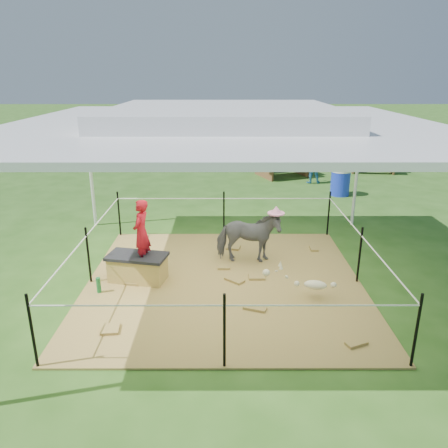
{
  "coord_description": "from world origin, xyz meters",
  "views": [
    {
      "loc": [
        -0.01,
        -6.66,
        3.37
      ],
      "look_at": [
        0.0,
        0.6,
        0.85
      ],
      "focal_mm": 35.0,
      "sensor_mm": 36.0,
      "label": 1
    }
  ],
  "objects_px": {
    "trash_barrel": "(340,181)",
    "picnic_table_far": "(371,161)",
    "woman": "(141,227)",
    "green_bottle": "(99,285)",
    "straw_bale": "(138,269)",
    "picnic_table_near": "(283,165)",
    "distant_person": "(312,165)",
    "pony": "(248,237)",
    "foal": "(315,283)"
  },
  "relations": [
    {
      "from": "straw_bale",
      "to": "pony",
      "type": "xyz_separation_m",
      "value": [
        1.9,
        0.74,
        0.29
      ]
    },
    {
      "from": "trash_barrel",
      "to": "picnic_table_near",
      "type": "distance_m",
      "value": 2.86
    },
    {
      "from": "woman",
      "to": "distant_person",
      "type": "relative_size",
      "value": 0.96
    },
    {
      "from": "green_bottle",
      "to": "distant_person",
      "type": "bearing_deg",
      "value": 57.14
    },
    {
      "from": "green_bottle",
      "to": "distant_person",
      "type": "xyz_separation_m",
      "value": [
        4.85,
        7.51,
        0.42
      ]
    },
    {
      "from": "straw_bale",
      "to": "woman",
      "type": "relative_size",
      "value": 0.83
    },
    {
      "from": "picnic_table_near",
      "to": "straw_bale",
      "type": "bearing_deg",
      "value": -135.15
    },
    {
      "from": "green_bottle",
      "to": "straw_bale",
      "type": "bearing_deg",
      "value": 39.29
    },
    {
      "from": "green_bottle",
      "to": "picnic_table_far",
      "type": "relative_size",
      "value": 0.15
    },
    {
      "from": "trash_barrel",
      "to": "picnic_table_far",
      "type": "bearing_deg",
      "value": 59.45
    },
    {
      "from": "picnic_table_far",
      "to": "distant_person",
      "type": "distance_m",
      "value": 3.08
    },
    {
      "from": "trash_barrel",
      "to": "distant_person",
      "type": "relative_size",
      "value": 0.73
    },
    {
      "from": "woman",
      "to": "trash_barrel",
      "type": "relative_size",
      "value": 1.32
    },
    {
      "from": "distant_person",
      "to": "picnic_table_near",
      "type": "bearing_deg",
      "value": -47.9
    },
    {
      "from": "woman",
      "to": "foal",
      "type": "xyz_separation_m",
      "value": [
        2.78,
        -0.65,
        -0.7
      ]
    },
    {
      "from": "pony",
      "to": "foal",
      "type": "bearing_deg",
      "value": -142.49
    },
    {
      "from": "foal",
      "to": "picnic_table_far",
      "type": "height_order",
      "value": "picnic_table_far"
    },
    {
      "from": "woman",
      "to": "picnic_table_far",
      "type": "distance_m",
      "value": 11.13
    },
    {
      "from": "foal",
      "to": "woman",
      "type": "bearing_deg",
      "value": 178.64
    },
    {
      "from": "straw_bale",
      "to": "pony",
      "type": "relative_size",
      "value": 0.79
    },
    {
      "from": "straw_bale",
      "to": "distant_person",
      "type": "relative_size",
      "value": 0.8
    },
    {
      "from": "trash_barrel",
      "to": "picnic_table_near",
      "type": "height_order",
      "value": "trash_barrel"
    },
    {
      "from": "foal",
      "to": "distant_person",
      "type": "distance_m",
      "value": 7.84
    },
    {
      "from": "straw_bale",
      "to": "pony",
      "type": "bearing_deg",
      "value": 21.22
    },
    {
      "from": "foal",
      "to": "picnic_table_far",
      "type": "bearing_deg",
      "value": 79.46
    },
    {
      "from": "green_bottle",
      "to": "trash_barrel",
      "type": "distance_m",
      "value": 8.07
    },
    {
      "from": "straw_bale",
      "to": "woman",
      "type": "bearing_deg",
      "value": 0.0
    },
    {
      "from": "woman",
      "to": "foal",
      "type": "distance_m",
      "value": 2.94
    },
    {
      "from": "foal",
      "to": "straw_bale",
      "type": "bearing_deg",
      "value": 179.08
    },
    {
      "from": "straw_bale",
      "to": "trash_barrel",
      "type": "distance_m",
      "value": 7.37
    },
    {
      "from": "straw_bale",
      "to": "distant_person",
      "type": "height_order",
      "value": "distant_person"
    },
    {
      "from": "straw_bale",
      "to": "picnic_table_far",
      "type": "relative_size",
      "value": 0.52
    },
    {
      "from": "picnic_table_near",
      "to": "foal",
      "type": "bearing_deg",
      "value": -115.82
    },
    {
      "from": "trash_barrel",
      "to": "picnic_table_far",
      "type": "xyz_separation_m",
      "value": [
        1.95,
        3.31,
        -0.05
      ]
    },
    {
      "from": "trash_barrel",
      "to": "picnic_table_near",
      "type": "bearing_deg",
      "value": 118.05
    },
    {
      "from": "straw_bale",
      "to": "picnic_table_near",
      "type": "xyz_separation_m",
      "value": [
        3.49,
        8.08,
        0.15
      ]
    },
    {
      "from": "woman",
      "to": "foal",
      "type": "relative_size",
      "value": 1.19
    },
    {
      "from": "foal",
      "to": "trash_barrel",
      "type": "bearing_deg",
      "value": 84.31
    },
    {
      "from": "green_bottle",
      "to": "picnic_table_far",
      "type": "xyz_separation_m",
      "value": [
        7.33,
        9.32,
        0.21
      ]
    },
    {
      "from": "pony",
      "to": "picnic_table_far",
      "type": "height_order",
      "value": "pony"
    },
    {
      "from": "woman",
      "to": "trash_barrel",
      "type": "height_order",
      "value": "woman"
    },
    {
      "from": "straw_bale",
      "to": "foal",
      "type": "bearing_deg",
      "value": -12.69
    },
    {
      "from": "woman",
      "to": "pony",
      "type": "xyz_separation_m",
      "value": [
        1.8,
        0.74,
        -0.47
      ]
    },
    {
      "from": "green_bottle",
      "to": "foal",
      "type": "distance_m",
      "value": 3.43
    },
    {
      "from": "woman",
      "to": "green_bottle",
      "type": "relative_size",
      "value": 4.32
    },
    {
      "from": "straw_bale",
      "to": "distant_person",
      "type": "distance_m",
      "value": 8.27
    },
    {
      "from": "woman",
      "to": "straw_bale",
      "type": "bearing_deg",
      "value": -78.14
    },
    {
      "from": "pony",
      "to": "trash_barrel",
      "type": "relative_size",
      "value": 1.39
    },
    {
      "from": "trash_barrel",
      "to": "distant_person",
      "type": "height_order",
      "value": "distant_person"
    },
    {
      "from": "straw_bale",
      "to": "green_bottle",
      "type": "height_order",
      "value": "straw_bale"
    }
  ]
}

